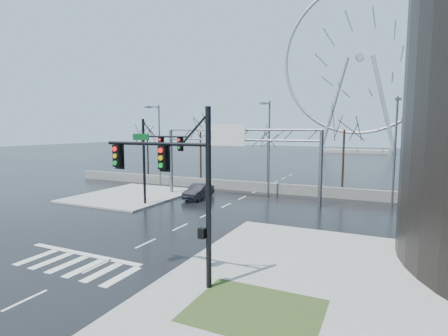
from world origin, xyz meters
The scene contains 18 objects.
ground centered at (0.00, 0.00, 0.00)m, with size 260.00×260.00×0.00m, color black.
sidewalk_right_ext centered at (10.00, 2.00, 0.07)m, with size 12.00×10.00×0.15m, color gray.
sidewalk_far centered at (-11.00, 12.00, 0.07)m, with size 10.00×12.00×0.15m, color gray.
grass_strip centered at (9.00, -5.00, 0.15)m, with size 5.00×4.00×0.02m, color #2E411B.
barrier_wall centered at (0.00, 20.00, 0.55)m, with size 52.00×0.50×1.10m, color slate.
signal_mast_near centered at (5.14, -4.04, 4.87)m, with size 5.52×0.41×8.00m.
signal_mast_far centered at (-5.87, 8.96, 4.83)m, with size 4.72×0.41×8.00m.
sign_gantry centered at (-0.38, 14.96, 5.18)m, with size 16.36×0.40×7.60m.
streetlight_left centered at (-12.00, 18.16, 5.89)m, with size 0.50×2.55×10.00m.
streetlight_mid centered at (2.00, 18.16, 5.89)m, with size 0.50×2.55×10.00m.
streetlight_right centered at (14.00, 18.16, 5.89)m, with size 0.50×2.55×10.00m.
tree_far_left centered at (-18.00, 24.00, 5.57)m, with size 3.50×3.50×7.00m.
tree_left centered at (-9.00, 23.50, 5.98)m, with size 3.75×3.75×7.50m.
tree_center centered at (0.00, 24.50, 5.17)m, with size 3.25×3.25×6.50m.
tree_right centered at (9.00, 23.50, 6.22)m, with size 3.90×3.90×7.80m.
tree_far_right centered at (17.00, 24.00, 5.41)m, with size 3.40×3.40×6.80m.
ferris_wheel centered at (5.00, 95.00, 26.13)m, with size 45.00×6.00×50.91m.
car centered at (-3.96, 13.84, 0.74)m, with size 1.56×4.48×1.48m, color black.
Camera 1 is at (13.29, -17.00, 7.05)m, focal length 28.00 mm.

